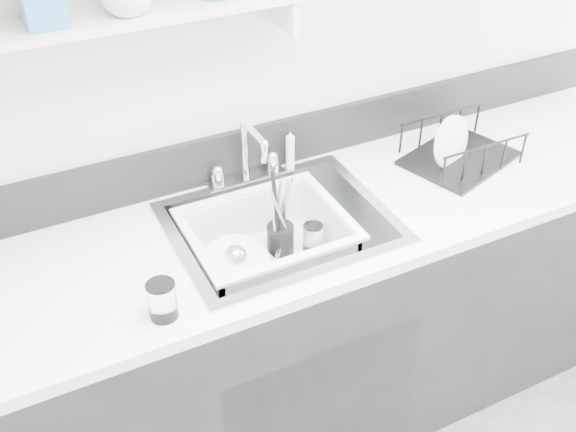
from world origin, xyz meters
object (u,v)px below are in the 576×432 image
sink (281,247)px  dish_rack (461,144)px  wash_tub (268,246)px  counter_run (281,332)px

sink → dish_rack: size_ratio=1.79×
sink → dish_rack: bearing=4.1°
sink → dish_rack: 0.71m
wash_tub → sink: bearing=-8.3°
sink → wash_tub: wash_tub is taller
dish_rack → counter_run: bearing=166.1°
counter_run → wash_tub: (-0.04, 0.01, 0.38)m
sink → wash_tub: (-0.04, 0.01, 0.01)m
counter_run → dish_rack: dish_rack is taller
wash_tub → dish_rack: (0.73, 0.04, 0.14)m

